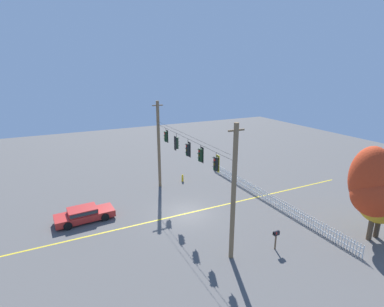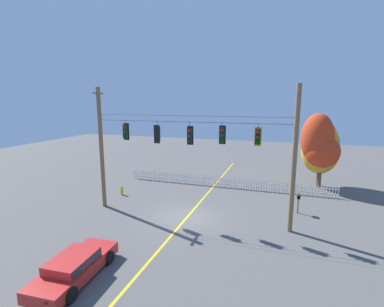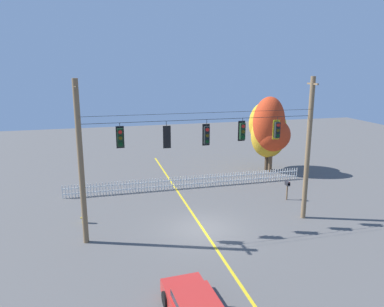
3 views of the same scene
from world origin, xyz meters
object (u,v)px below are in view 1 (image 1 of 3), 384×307
object	(u,v)px
fire_hydrant	(183,178)
roadside_mailbox	(276,234)
traffic_signal_northbound_secondary	(188,150)
autumn_maple_near_fence	(371,182)
traffic_signal_northbound_primary	(201,155)
parked_car	(84,214)
autumn_maple_mid	(384,189)
traffic_signal_westbound_side	(166,136)
traffic_signal_southbound_primary	(216,164)
traffic_signal_eastbound_side	(176,143)

from	to	relation	value
fire_hydrant	roadside_mailbox	distance (m)	14.34
traffic_signal_northbound_secondary	fire_hydrant	size ratio (longest dim) A/B	1.89
autumn_maple_near_fence	roadside_mailbox	xyz separation A→B (m)	(-1.76, -6.63, -3.25)
autumn_maple_near_fence	traffic_signal_northbound_secondary	bearing A→B (deg)	-132.16
traffic_signal_northbound_primary	autumn_maple_near_fence	size ratio (longest dim) A/B	0.20
traffic_signal_northbound_secondary	autumn_maple_near_fence	bearing A→B (deg)	47.84
traffic_signal_northbound_secondary	parked_car	world-z (taller)	traffic_signal_northbound_secondary
fire_hydrant	autumn_maple_mid	bearing A→B (deg)	26.61
traffic_signal_westbound_side	parked_car	distance (m)	9.86
autumn_maple_mid	parked_car	bearing A→B (deg)	-122.33
traffic_signal_southbound_primary	parked_car	world-z (taller)	traffic_signal_southbound_primary
traffic_signal_northbound_primary	autumn_maple_mid	bearing A→B (deg)	57.01
traffic_signal_northbound_primary	roadside_mailbox	world-z (taller)	traffic_signal_northbound_primary
traffic_signal_northbound_secondary	parked_car	bearing A→B (deg)	-108.91
roadside_mailbox	traffic_signal_eastbound_side	bearing A→B (deg)	-161.14
traffic_signal_northbound_secondary	traffic_signal_northbound_primary	world-z (taller)	same
autumn_maple_near_fence	traffic_signal_southbound_primary	bearing A→B (deg)	-114.65
traffic_signal_northbound_secondary	traffic_signal_northbound_primary	bearing A→B (deg)	-0.01
fire_hydrant	traffic_signal_southbound_primary	bearing A→B (deg)	-13.13
traffic_signal_northbound_secondary	autumn_maple_mid	distance (m)	14.44
traffic_signal_northbound_secondary	fire_hydrant	bearing A→B (deg)	159.36
traffic_signal_northbound_secondary	traffic_signal_southbound_primary	size ratio (longest dim) A/B	1.10
autumn_maple_near_fence	autumn_maple_mid	world-z (taller)	autumn_maple_near_fence
traffic_signal_northbound_secondary	roadside_mailbox	distance (m)	9.10
traffic_signal_southbound_primary	fire_hydrant	xyz separation A→B (m)	(-11.55, 2.70, -5.45)
autumn_maple_mid	parked_car	world-z (taller)	autumn_maple_mid
traffic_signal_westbound_side	traffic_signal_northbound_secondary	xyz separation A→B (m)	(4.84, 0.00, -0.10)
traffic_signal_southbound_primary	roadside_mailbox	distance (m)	6.33
autumn_maple_mid	roadside_mailbox	bearing A→B (deg)	-105.23
traffic_signal_southbound_primary	roadside_mailbox	world-z (taller)	traffic_signal_southbound_primary
traffic_signal_eastbound_side	autumn_maple_mid	bearing A→B (deg)	43.36
autumn_maple_mid	traffic_signal_northbound_secondary	bearing A→B (deg)	-130.30
traffic_signal_westbound_side	traffic_signal_northbound_secondary	distance (m)	4.84
traffic_signal_southbound_primary	fire_hydrant	size ratio (longest dim) A/B	1.71
autumn_maple_near_fence	parked_car	size ratio (longest dim) A/B	1.48
fire_hydrant	parked_car	bearing A→B (deg)	-67.92
traffic_signal_eastbound_side	parked_car	distance (m)	9.60
traffic_signal_westbound_side	traffic_signal_northbound_secondary	bearing A→B (deg)	0.00
parked_car	fire_hydrant	bearing A→B (deg)	112.08
traffic_signal_northbound_primary	traffic_signal_southbound_primary	xyz separation A→B (m)	(2.23, -0.00, -0.02)
traffic_signal_southbound_primary	parked_car	bearing A→B (deg)	-131.54
autumn_maple_mid	roadside_mailbox	xyz separation A→B (m)	(-2.09, -7.69, -2.69)
traffic_signal_northbound_primary	autumn_maple_near_fence	bearing A→B (deg)	55.59
autumn_maple_mid	parked_car	size ratio (longest dim) A/B	1.35
autumn_maple_near_fence	roadside_mailbox	distance (m)	7.59
traffic_signal_northbound_primary	parked_car	world-z (taller)	traffic_signal_northbound_primary
traffic_signal_westbound_side	traffic_signal_southbound_primary	xyz separation A→B (m)	(9.24, -0.00, 0.01)
traffic_signal_eastbound_side	traffic_signal_northbound_secondary	xyz separation A→B (m)	(2.32, 0.02, -0.03)
traffic_signal_westbound_side	traffic_signal_eastbound_side	bearing A→B (deg)	-0.45
traffic_signal_westbound_side	roadside_mailbox	world-z (taller)	traffic_signal_westbound_side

